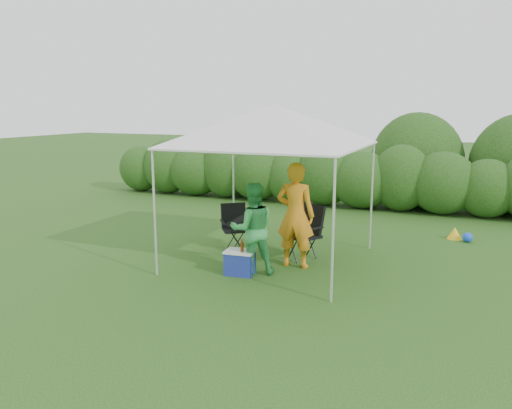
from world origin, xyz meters
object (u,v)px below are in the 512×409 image
at_px(chair_right, 306,229).
at_px(chair_left, 235,223).
at_px(cooler, 240,262).
at_px(man, 295,215).
at_px(canopy, 273,125).
at_px(woman, 253,229).

xyz_separation_m(chair_right, chair_left, (-1.53, 0.12, -0.07)).
xyz_separation_m(chair_right, cooler, (-0.75, -1.31, -0.36)).
xyz_separation_m(man, cooler, (-0.71, -0.78, -0.72)).
bearing_deg(cooler, canopy, 70.12).
distance_m(chair_right, woman, 1.33).
bearing_deg(chair_right, man, -63.45).
xyz_separation_m(canopy, cooler, (-0.23, -0.92, -2.25)).
bearing_deg(chair_right, canopy, -112.55).
xyz_separation_m(chair_left, cooler, (0.77, -1.43, -0.29)).
distance_m(chair_left, cooler, 1.65).
bearing_deg(canopy, chair_left, 153.17).
xyz_separation_m(woman, cooler, (-0.18, -0.13, -0.57)).
relative_size(man, cooler, 3.52).
distance_m(canopy, man, 1.61).
height_order(canopy, man, canopy).
bearing_deg(woman, chair_right, -148.80).
xyz_separation_m(canopy, woman, (-0.05, -0.79, -1.68)).
bearing_deg(woman, man, -162.21).
relative_size(canopy, woman, 1.99).
relative_size(canopy, chair_right, 3.07).
relative_size(man, woman, 1.19).
height_order(chair_right, woman, woman).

